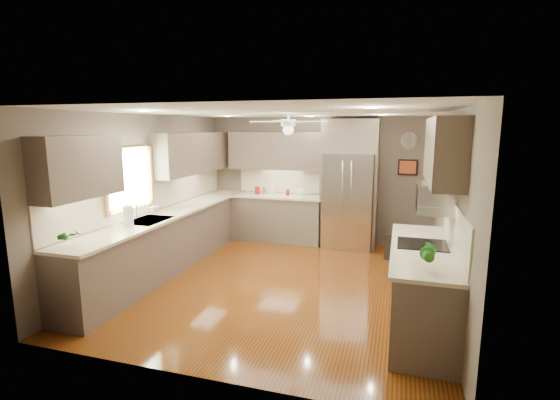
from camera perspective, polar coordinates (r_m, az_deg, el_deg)
The scene contains 28 objects.
floor at distance 6.23m, azimuth 0.36°, elevation -11.43°, with size 5.00×5.00×0.00m, color #432209.
ceiling at distance 5.79m, azimuth 0.39°, elevation 12.21°, with size 5.00×5.00×0.00m, color white.
wall_back at distance 8.29m, azimuth 5.22°, elevation 2.90°, with size 4.50×4.50×0.00m, color #62564B.
wall_front at distance 3.62m, azimuth -10.86°, elevation -6.80°, with size 4.50×4.50×0.00m, color #62564B.
wall_left at distance 6.85m, azimuth -18.00°, elevation 0.91°, with size 5.00×5.00×0.00m, color #62564B.
wall_right at distance 5.69m, azimuth 22.68°, elevation -1.19°, with size 5.00×5.00×0.00m, color #62564B.
canister_a at distance 8.34m, azimuth -3.21°, elevation 1.37°, with size 0.10×0.10×0.16m, color maroon.
canister_b at distance 8.35m, azimuth -2.26°, elevation 1.32°, with size 0.08×0.08×0.13m, color silver.
canister_c at distance 8.25m, azimuth -1.28°, elevation 1.36°, with size 0.12×0.12×0.20m, color beige.
canister_d at distance 8.21m, azimuth 1.09°, elevation 1.10°, with size 0.07×0.07×0.11m, color maroon.
soap_bottle at distance 6.72m, azimuth -17.21°, elevation -1.17°, with size 0.08×0.08×0.17m, color white.
potted_plant_left at distance 5.22m, azimuth -27.28°, elevation -4.40°, with size 0.15×0.10×0.29m, color #1E601B.
potted_plant_right at distance 4.19m, azimuth 20.16°, elevation -6.97°, with size 0.18×0.14×0.33m, color #1E601B.
bowl at distance 8.12m, azimuth 2.90°, elevation 0.77°, with size 0.23×0.23×0.06m, color beige.
left_run at distance 6.98m, azimuth -14.95°, elevation -5.21°, with size 0.65×4.70×1.45m.
back_run at distance 8.31m, azimuth -0.18°, elevation -2.40°, with size 1.85×0.65×1.45m.
uppers at distance 6.71m, azimuth -4.03°, elevation 6.54°, with size 4.50×4.70×0.95m.
window at distance 6.40m, azimuth -20.45°, elevation 2.85°, with size 0.05×1.12×0.92m.
sink at distance 6.34m, azimuth -18.01°, elevation -2.98°, with size 0.50×0.70×0.32m.
refrigerator at distance 7.85m, azimuth 9.73°, elevation 1.93°, with size 1.06×0.75×2.45m.
right_run at distance 5.10m, azimuth 19.35°, elevation -11.20°, with size 0.70×2.20×1.45m.
microwave at distance 5.09m, azimuth 20.97°, elevation 0.30°, with size 0.43×0.55×0.34m.
ceiling_fan at distance 6.08m, azimuth 1.19°, elevation 10.53°, with size 1.18×1.18×0.32m.
recessed_lights at distance 6.19m, azimuth 1.08°, elevation 12.03°, with size 2.84×3.14×0.01m.
wall_clock at distance 8.05m, azimuth 17.71°, elevation 7.96°, with size 0.30×0.03×0.30m.
framed_print at distance 8.07m, azimuth 17.52°, elevation 4.42°, with size 0.36×0.03×0.30m.
stool at distance 7.46m, azimuth 16.54°, elevation -6.26°, with size 0.52×0.52×0.47m.
paper_towel at distance 5.97m, azimuth -20.56°, elevation -2.22°, with size 0.13×0.13×0.33m.
Camera 1 is at (1.62, -5.56, 2.29)m, focal length 26.00 mm.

